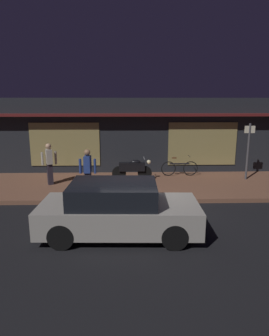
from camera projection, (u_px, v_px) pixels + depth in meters
name	position (u px, v px, depth m)	size (l,w,h in m)	color
ground_plane	(138.00, 215.00, 9.17)	(60.00, 60.00, 0.00)	black
sidewalk_slab	(135.00, 186.00, 12.08)	(18.00, 4.00, 0.15)	brown
storefront_building	(133.00, 134.00, 15.00)	(18.00, 3.30, 3.60)	black
motorcycle	(133.00, 169.00, 12.56)	(1.70, 0.55, 0.97)	black
bicycle_parked	(179.00, 168.00, 13.30)	(1.66, 0.42, 0.91)	black
person_photographer	(49.00, 163.00, 11.83)	(0.60, 0.43, 1.67)	#28232D
person_bystander	(88.00, 171.00, 10.41)	(0.61, 0.39, 1.67)	#28232D
sign_post	(248.00, 148.00, 12.48)	(0.44, 0.09, 2.40)	#47474C
parked_car_near	(118.00, 209.00, 7.67)	(4.16, 1.89, 1.42)	black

